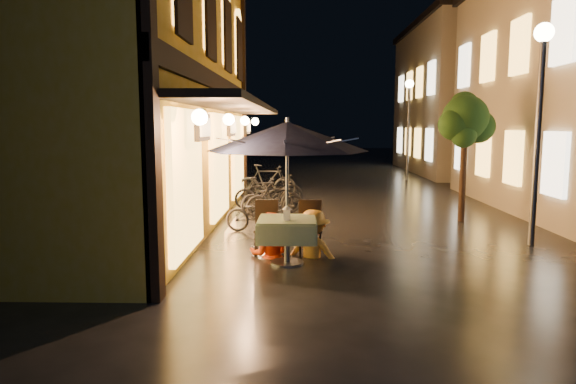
{
  "coord_description": "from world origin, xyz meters",
  "views": [
    {
      "loc": [
        -1.52,
        -7.97,
        2.34
      ],
      "look_at": [
        -1.76,
        1.09,
        1.15
      ],
      "focal_mm": 32.0,
      "sensor_mm": 36.0,
      "label": 1
    }
  ],
  "objects_px": {
    "patio_umbrella": "(287,137)",
    "streetlamp_near": "(540,94)",
    "cafe_table": "(287,230)",
    "person_yellow": "(313,211)",
    "person_orange": "(270,213)",
    "table_lantern": "(287,212)",
    "bicycle_0": "(260,214)"
  },
  "relations": [
    {
      "from": "streetlamp_near",
      "to": "cafe_table",
      "type": "height_order",
      "value": "streetlamp_near"
    },
    {
      "from": "patio_umbrella",
      "to": "table_lantern",
      "type": "height_order",
      "value": "patio_umbrella"
    },
    {
      "from": "streetlamp_near",
      "to": "person_orange",
      "type": "xyz_separation_m",
      "value": [
        -5.08,
        -0.97,
        -2.15
      ]
    },
    {
      "from": "patio_umbrella",
      "to": "person_orange",
      "type": "relative_size",
      "value": 1.74
    },
    {
      "from": "table_lantern",
      "to": "bicycle_0",
      "type": "relative_size",
      "value": 0.17
    },
    {
      "from": "streetlamp_near",
      "to": "person_orange",
      "type": "bearing_deg",
      "value": -169.18
    },
    {
      "from": "person_orange",
      "to": "bicycle_0",
      "type": "height_order",
      "value": "person_orange"
    },
    {
      "from": "table_lantern",
      "to": "person_orange",
      "type": "height_order",
      "value": "person_orange"
    },
    {
      "from": "cafe_table",
      "to": "person_yellow",
      "type": "height_order",
      "value": "person_yellow"
    },
    {
      "from": "streetlamp_near",
      "to": "person_yellow",
      "type": "distance_m",
      "value": 4.88
    },
    {
      "from": "person_yellow",
      "to": "person_orange",
      "type": "bearing_deg",
      "value": 18.69
    },
    {
      "from": "person_yellow",
      "to": "cafe_table",
      "type": "bearing_deg",
      "value": 68.42
    },
    {
      "from": "cafe_table",
      "to": "person_yellow",
      "type": "xyz_separation_m",
      "value": [
        0.45,
        0.54,
        0.23
      ]
    },
    {
      "from": "patio_umbrella",
      "to": "streetlamp_near",
      "type": "bearing_deg",
      "value": 17.57
    },
    {
      "from": "person_orange",
      "to": "person_yellow",
      "type": "distance_m",
      "value": 0.78
    },
    {
      "from": "streetlamp_near",
      "to": "table_lantern",
      "type": "bearing_deg",
      "value": -160.75
    },
    {
      "from": "table_lantern",
      "to": "person_yellow",
      "type": "relative_size",
      "value": 0.15
    },
    {
      "from": "patio_umbrella",
      "to": "bicycle_0",
      "type": "bearing_deg",
      "value": 104.55
    },
    {
      "from": "person_orange",
      "to": "table_lantern",
      "type": "bearing_deg",
      "value": 115.5
    },
    {
      "from": "patio_umbrella",
      "to": "table_lantern",
      "type": "xyz_separation_m",
      "value": [
        -0.0,
        -0.15,
        -1.23
      ]
    },
    {
      "from": "streetlamp_near",
      "to": "bicycle_0",
      "type": "relative_size",
      "value": 2.8
    },
    {
      "from": "streetlamp_near",
      "to": "bicycle_0",
      "type": "distance_m",
      "value": 6.08
    },
    {
      "from": "person_orange",
      "to": "person_yellow",
      "type": "relative_size",
      "value": 0.94
    },
    {
      "from": "streetlamp_near",
      "to": "person_yellow",
      "type": "relative_size",
      "value": 2.58
    },
    {
      "from": "streetlamp_near",
      "to": "patio_umbrella",
      "type": "xyz_separation_m",
      "value": [
        -4.76,
        -1.51,
        -0.77
      ]
    },
    {
      "from": "person_yellow",
      "to": "bicycle_0",
      "type": "relative_size",
      "value": 1.08
    },
    {
      "from": "cafe_table",
      "to": "patio_umbrella",
      "type": "bearing_deg",
      "value": -4.76
    },
    {
      "from": "cafe_table",
      "to": "person_orange",
      "type": "distance_m",
      "value": 0.65
    },
    {
      "from": "person_yellow",
      "to": "bicycle_0",
      "type": "bearing_deg",
      "value": -42.76
    },
    {
      "from": "streetlamp_near",
      "to": "patio_umbrella",
      "type": "height_order",
      "value": "streetlamp_near"
    },
    {
      "from": "patio_umbrella",
      "to": "person_yellow",
      "type": "height_order",
      "value": "patio_umbrella"
    },
    {
      "from": "patio_umbrella",
      "to": "person_orange",
      "type": "height_order",
      "value": "patio_umbrella"
    }
  ]
}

